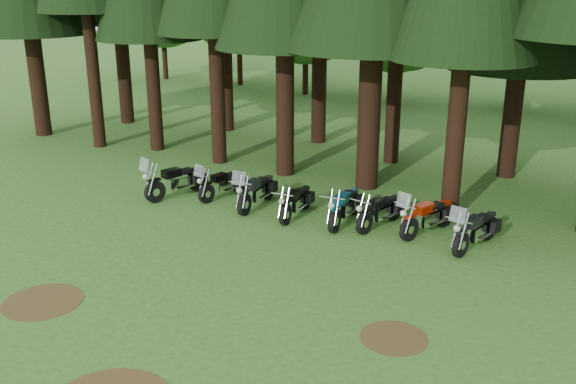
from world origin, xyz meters
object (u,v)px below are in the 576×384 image
motorcycle_2 (256,192)px  motorcycle_5 (380,212)px  motorcycle_0 (176,182)px  motorcycle_7 (475,231)px  motorcycle_1 (223,185)px  motorcycle_3 (296,203)px  motorcycle_4 (344,207)px  motorcycle_6 (427,217)px

motorcycle_2 → motorcycle_5: (4.07, 0.38, -0.05)m
motorcycle_0 → motorcycle_7: 9.80m
motorcycle_1 → motorcycle_3: motorcycle_1 is taller
motorcycle_0 → motorcycle_5: 6.99m
motorcycle_1 → motorcycle_4: bearing=10.9°
motorcycle_0 → motorcycle_6: bearing=23.4°
motorcycle_0 → motorcycle_4: motorcycle_0 is taller
motorcycle_0 → motorcycle_6: size_ratio=1.07×
motorcycle_1 → motorcycle_7: size_ratio=0.92×
motorcycle_5 → motorcycle_7: 2.84m
motorcycle_2 → motorcycle_6: motorcycle_2 is taller
motorcycle_0 → motorcycle_5: size_ratio=1.14×
motorcycle_4 → motorcycle_7: size_ratio=1.01×
motorcycle_2 → motorcycle_5: size_ratio=1.10×
motorcycle_0 → motorcycle_4: size_ratio=1.04×
motorcycle_0 → motorcycle_3: size_ratio=1.15×
motorcycle_5 → motorcycle_6: 1.38m
motorcycle_4 → motorcycle_5: 1.07m
motorcycle_3 → motorcycle_5: size_ratio=0.99×
motorcycle_3 → motorcycle_4: size_ratio=0.90×
motorcycle_1 → motorcycle_2: bearing=3.0°
motorcycle_1 → motorcycle_2: motorcycle_2 is taller
motorcycle_0 → motorcycle_3: 4.39m
motorcycle_2 → motorcycle_4: size_ratio=1.01×
motorcycle_4 → motorcycle_5: motorcycle_4 is taller
motorcycle_2 → motorcycle_6: size_ratio=1.04×
motorcycle_2 → motorcycle_4: motorcycle_2 is taller
motorcycle_1 → motorcycle_5: (5.54, 0.14, 0.00)m
motorcycle_1 → motorcycle_6: size_ratio=0.93×
motorcycle_5 → motorcycle_6: size_ratio=0.94×
motorcycle_2 → motorcycle_7: bearing=-3.6°
motorcycle_1 → motorcycle_2: size_ratio=0.90×
motorcycle_1 → motorcycle_4: (4.50, -0.10, 0.04)m
motorcycle_4 → motorcycle_6: motorcycle_6 is taller
motorcycle_1 → motorcycle_7: (8.38, -0.05, 0.04)m
motorcycle_5 → motorcycle_6: bearing=19.1°
motorcycle_7 → motorcycle_0: bearing=-163.5°
motorcycle_6 → motorcycle_3: bearing=-151.4°
motorcycle_5 → motorcycle_2: bearing=-162.0°
motorcycle_0 → motorcycle_2: 2.91m
motorcycle_5 → motorcycle_4: bearing=-154.2°
motorcycle_1 → motorcycle_3: (2.98, -0.36, -0.01)m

